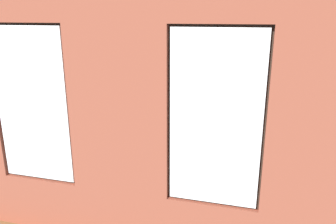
% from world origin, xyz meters
% --- Properties ---
extents(ground_plane, '(7.01, 5.42, 0.10)m').
position_xyz_m(ground_plane, '(0.00, 0.00, -0.05)').
color(ground_plane, brown).
extents(brick_wall_with_windows, '(6.41, 0.30, 3.24)m').
position_xyz_m(brick_wall_with_windows, '(0.00, 2.33, 1.59)').
color(brick_wall_with_windows, brown).
rests_on(brick_wall_with_windows, ground_plane).
extents(white_wall_right, '(0.10, 4.42, 3.24)m').
position_xyz_m(white_wall_right, '(3.16, 0.20, 1.62)').
color(white_wall_right, white).
rests_on(white_wall_right, ground_plane).
extents(couch_by_window, '(2.07, 0.87, 0.80)m').
position_xyz_m(couch_by_window, '(0.34, 1.68, 0.33)').
color(couch_by_window, black).
rests_on(couch_by_window, ground_plane).
extents(couch_left, '(0.90, 1.77, 0.80)m').
position_xyz_m(couch_left, '(-2.51, 0.42, 0.33)').
color(couch_left, black).
rests_on(couch_left, ground_plane).
extents(coffee_table, '(1.52, 0.89, 0.45)m').
position_xyz_m(coffee_table, '(-0.23, -0.18, 0.40)').
color(coffee_table, tan).
rests_on(coffee_table, ground_plane).
extents(cup_ceramic, '(0.08, 0.08, 0.09)m').
position_xyz_m(cup_ceramic, '(-0.65, -0.33, 0.50)').
color(cup_ceramic, '#4C4C51').
rests_on(cup_ceramic, coffee_table).
extents(candle_jar, '(0.08, 0.08, 0.13)m').
position_xyz_m(candle_jar, '(-0.04, -0.29, 0.51)').
color(candle_jar, '#B7333D').
rests_on(candle_jar, coffee_table).
extents(table_plant_small, '(0.12, 0.12, 0.21)m').
position_xyz_m(table_plant_small, '(-0.23, -0.18, 0.56)').
color(table_plant_small, brown).
rests_on(table_plant_small, coffee_table).
extents(remote_silver, '(0.18, 0.09, 0.02)m').
position_xyz_m(remote_silver, '(-0.35, -0.04, 0.46)').
color(remote_silver, '#B2B2B7').
rests_on(remote_silver, coffee_table).
extents(remote_black, '(0.12, 0.17, 0.02)m').
position_xyz_m(remote_black, '(0.22, -0.04, 0.46)').
color(remote_black, black).
rests_on(remote_black, coffee_table).
extents(media_console, '(1.23, 0.42, 0.55)m').
position_xyz_m(media_console, '(2.86, 0.14, 0.27)').
color(media_console, black).
rests_on(media_console, ground_plane).
extents(tv_flatscreen, '(1.10, 0.20, 0.78)m').
position_xyz_m(tv_flatscreen, '(2.86, 0.13, 0.94)').
color(tv_flatscreen, black).
rests_on(tv_flatscreen, media_console).
extents(papasan_chair, '(1.04, 1.04, 0.67)m').
position_xyz_m(papasan_chair, '(0.09, -1.23, 0.43)').
color(papasan_chair, olive).
rests_on(papasan_chair, ground_plane).
extents(potted_plant_foreground_right, '(0.98, 0.87, 1.31)m').
position_xyz_m(potted_plant_foreground_right, '(2.56, -1.68, 0.76)').
color(potted_plant_foreground_right, '#9E5638').
rests_on(potted_plant_foreground_right, ground_plane).
extents(potted_plant_beside_window_right, '(0.72, 0.72, 1.07)m').
position_xyz_m(potted_plant_beside_window_right, '(1.86, 1.78, 0.69)').
color(potted_plant_beside_window_right, beige).
rests_on(potted_plant_beside_window_right, ground_plane).
extents(potted_plant_corner_near_left, '(0.57, 0.57, 0.89)m').
position_xyz_m(potted_plant_corner_near_left, '(-2.66, -1.71, 0.61)').
color(potted_plant_corner_near_left, gray).
rests_on(potted_plant_corner_near_left, ground_plane).
extents(potted_plant_between_couches, '(0.98, 0.87, 1.23)m').
position_xyz_m(potted_plant_between_couches, '(-1.14, 1.63, 0.63)').
color(potted_plant_between_couches, '#9E5638').
rests_on(potted_plant_between_couches, ground_plane).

